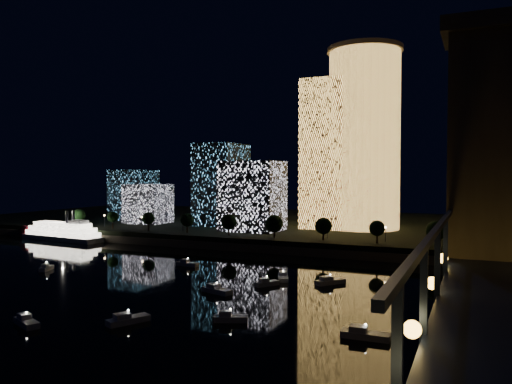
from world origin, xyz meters
TOP-DOWN VIEW (x-y plane):
  - ground at (0.00, 0.00)m, footprint 520.00×520.00m
  - far_bank at (0.00, 160.00)m, footprint 420.00×160.00m
  - seawall at (0.00, 82.00)m, footprint 420.00×6.00m
  - tower_cylindrical at (15.04, 135.89)m, footprint 34.00×34.00m
  - tower_rectangular at (-1.01, 132.03)m, footprint 21.45×21.45m
  - midrise_blocks at (-63.19, 120.68)m, footprint 105.62×44.70m
  - truss_bridge at (65.00, 3.72)m, footprint 13.00×266.00m
  - riverboat at (-111.14, 76.61)m, footprint 47.16×13.93m
  - motorboats at (-0.68, 11.07)m, footprint 110.53×72.13m
  - esplanade_trees at (-21.77, 88.00)m, footprint 166.36×6.96m
  - street_lamps at (-34.00, 94.00)m, footprint 132.70×0.70m

SIDE VIEW (x-z plane):
  - ground at x=0.00m, z-range 0.00..0.00m
  - motorboats at x=-0.68m, z-range -0.58..2.20m
  - seawall at x=0.00m, z-range 0.00..3.00m
  - far_bank at x=0.00m, z-range 0.00..5.00m
  - riverboat at x=-111.14m, z-range -3.41..10.59m
  - street_lamps at x=-34.00m, z-range 6.20..11.85m
  - esplanade_trees at x=-21.77m, z-range 5.98..14.96m
  - truss_bridge at x=65.00m, z-range -8.75..41.25m
  - midrise_blocks at x=-63.19m, z-range 1.07..41.05m
  - tower_rectangular at x=-1.01m, z-range 5.00..73.25m
  - tower_cylindrical at x=15.04m, z-range 5.13..87.64m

